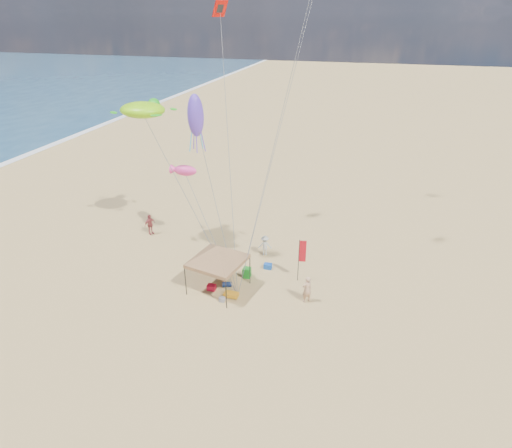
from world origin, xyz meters
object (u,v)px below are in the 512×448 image
object	(u,v)px
person_near_b	(225,264)
person_far_a	(150,224)
feather_flag	(301,254)
cooler_red	(212,287)
canopy_tent	(217,247)
chair_yellow	(203,263)
person_near_a	(307,289)
beach_cart	(231,295)
person_near_c	(265,246)
chair_green	(247,273)
cooler_blue	(268,266)

from	to	relation	value
person_near_b	person_far_a	distance (m)	8.83
feather_flag	cooler_red	bearing A→B (deg)	-153.79
canopy_tent	chair_yellow	world-z (taller)	canopy_tent
person_near_a	feather_flag	bearing A→B (deg)	-111.26
beach_cart	person_near_c	size ratio (longest dim) A/B	0.58
chair_green	person_near_b	bearing A→B (deg)	-169.50
feather_flag	person_near_a	bearing A→B (deg)	-69.92
chair_green	person_far_a	bearing A→B (deg)	157.69
cooler_blue	person_near_a	xyz separation A→B (m)	(3.22, -2.97, 0.71)
feather_flag	canopy_tent	bearing A→B (deg)	-154.31
cooler_blue	beach_cart	xyz separation A→B (m)	(-1.39, -3.84, 0.01)
beach_cart	chair_yellow	bearing A→B (deg)	137.53
beach_cart	person_near_a	distance (m)	4.75
person_near_b	feather_flag	bearing A→B (deg)	-7.27
cooler_red	cooler_blue	size ratio (longest dim) A/B	1.00
person_near_b	person_far_a	xyz separation A→B (m)	(-7.83, 4.07, -0.09)
feather_flag	person_near_a	world-z (taller)	feather_flag
chair_yellow	canopy_tent	bearing A→B (deg)	-47.25
chair_green	person_near_c	bearing A→B (deg)	82.22
person_near_a	person_near_c	size ratio (longest dim) A/B	1.15
canopy_tent	cooler_red	distance (m)	2.94
cooler_red	person_far_a	size ratio (longest dim) A/B	0.32
chair_green	cooler_red	bearing A→B (deg)	-130.72
person_near_a	person_near_b	size ratio (longest dim) A/B	0.95
canopy_tent	beach_cart	xyz separation A→B (m)	(1.07, -0.65, -2.89)
beach_cart	person_near_a	size ratio (longest dim) A/B	0.50
chair_yellow	beach_cart	xyz separation A→B (m)	(3.04, -2.78, -0.15)
cooler_red	person_far_a	bearing A→B (deg)	142.04
person_near_c	chair_yellow	bearing A→B (deg)	24.36
canopy_tent	beach_cart	distance (m)	3.15
chair_green	beach_cart	distance (m)	2.46
cooler_red	person_near_c	bearing A→B (deg)	67.12
canopy_tent	feather_flag	world-z (taller)	canopy_tent
feather_flag	chair_yellow	world-z (taller)	feather_flag
chair_yellow	person_near_c	distance (m)	4.71
canopy_tent	cooler_blue	size ratio (longest dim) A/B	10.92
person_near_a	canopy_tent	bearing A→B (deg)	-39.08
chair_green	person_near_a	world-z (taller)	person_near_a
person_far_a	feather_flag	bearing A→B (deg)	-79.70
chair_yellow	person_near_b	size ratio (longest dim) A/B	0.37
chair_yellow	person_near_a	world-z (taller)	person_near_a
person_far_a	person_near_c	bearing A→B (deg)	-69.37
canopy_tent	person_near_b	world-z (taller)	canopy_tent
cooler_blue	person_near_c	bearing A→B (deg)	111.07
cooler_red	beach_cart	bearing A→B (deg)	-14.85
feather_flag	person_far_a	world-z (taller)	feather_flag
cooler_blue	feather_flag	bearing A→B (deg)	-18.78
person_far_a	person_near_b	bearing A→B (deg)	-93.00
person_near_b	person_far_a	world-z (taller)	person_near_b
feather_flag	chair_yellow	xyz separation A→B (m)	(-6.87, -0.23, -1.72)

